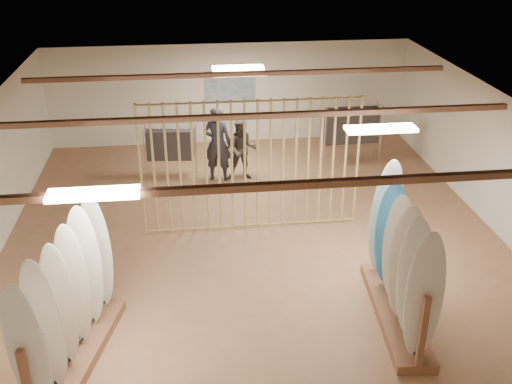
{
  "coord_description": "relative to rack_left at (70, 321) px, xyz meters",
  "views": [
    {
      "loc": [
        -1.24,
        -10.22,
        6.12
      ],
      "look_at": [
        0.0,
        0.0,
        1.2
      ],
      "focal_mm": 42.0,
      "sensor_mm": 36.0,
      "label": 1
    }
  ],
  "objects": [
    {
      "name": "floor",
      "position": [
        3.05,
        3.01,
        -0.75
      ],
      "size": [
        12.0,
        12.0,
        0.0
      ],
      "primitive_type": "plane",
      "color": "#A06F4D",
      "rests_on": "ground"
    },
    {
      "name": "ceiling",
      "position": [
        3.05,
        3.01,
        2.05
      ],
      "size": [
        12.0,
        12.0,
        0.0
      ],
      "primitive_type": "plane",
      "rotation": [
        3.14,
        0.0,
        0.0
      ],
      "color": "gray",
      "rests_on": "ground"
    },
    {
      "name": "wall_back",
      "position": [
        3.05,
        9.01,
        0.65
      ],
      "size": [
        12.0,
        0.0,
        12.0
      ],
      "primitive_type": "plane",
      "rotation": [
        1.57,
        0.0,
        0.0
      ],
      "color": "white",
      "rests_on": "ground"
    },
    {
      "name": "wall_right",
      "position": [
        8.05,
        3.01,
        0.65
      ],
      "size": [
        0.0,
        12.0,
        12.0
      ],
      "primitive_type": "plane",
      "rotation": [
        1.57,
        0.0,
        -1.57
      ],
      "color": "white",
      "rests_on": "ground"
    },
    {
      "name": "ceiling_slats",
      "position": [
        3.05,
        3.01,
        1.97
      ],
      "size": [
        9.5,
        6.12,
        0.1
      ],
      "primitive_type": "cube",
      "color": "brown",
      "rests_on": "ground"
    },
    {
      "name": "light_panels",
      "position": [
        3.05,
        3.01,
        1.99
      ],
      "size": [
        1.2,
        0.35,
        0.06
      ],
      "primitive_type": "cube",
      "color": "white",
      "rests_on": "ground"
    },
    {
      "name": "bamboo_partition",
      "position": [
        3.05,
        3.81,
        0.65
      ],
      "size": [
        4.45,
        0.05,
        2.78
      ],
      "color": "tan",
      "rests_on": "ground"
    },
    {
      "name": "poster",
      "position": [
        3.05,
        8.99,
        0.85
      ],
      "size": [
        1.4,
        0.03,
        0.9
      ],
      "primitive_type": "cube",
      "color": "teal",
      "rests_on": "ground"
    },
    {
      "name": "rack_left",
      "position": [
        0.0,
        0.0,
        0.0
      ],
      "size": [
        1.26,
        2.8,
        2.2
      ],
      "rotation": [
        0.0,
        0.0,
        -0.25
      ],
      "color": "brown",
      "rests_on": "floor"
    },
    {
      "name": "rack_right",
      "position": [
        5.06,
        0.48,
        0.01
      ],
      "size": [
        0.86,
        2.81,
        2.23
      ],
      "rotation": [
        0.0,
        0.0,
        -0.09
      ],
      "color": "brown",
      "rests_on": "floor"
    },
    {
      "name": "clothing_rack_a",
      "position": [
        1.38,
        6.64,
        0.1
      ],
      "size": [
        1.23,
        0.41,
        1.32
      ],
      "rotation": [
        0.0,
        0.0,
        -0.09
      ],
      "color": "silver",
      "rests_on": "floor"
    },
    {
      "name": "clothing_rack_b",
      "position": [
        6.0,
        6.99,
        0.29
      ],
      "size": [
        1.49,
        0.43,
        1.6
      ],
      "rotation": [
        0.0,
        0.0,
        0.04
      ],
      "color": "silver",
      "rests_on": "floor"
    },
    {
      "name": "shopper_a",
      "position": [
        2.52,
        6.35,
        0.31
      ],
      "size": [
        0.87,
        0.68,
        2.14
      ],
      "primitive_type": "imported",
      "rotation": [
        0.0,
        0.0,
        2.93
      ],
      "color": "#23242A",
      "rests_on": "floor"
    },
    {
      "name": "shopper_b",
      "position": [
        3.12,
        6.32,
        0.12
      ],
      "size": [
        0.88,
        0.71,
        1.75
      ],
      "primitive_type": "imported",
      "rotation": [
        0.0,
        0.0,
        -0.06
      ],
      "color": "#39312C",
      "rests_on": "floor"
    }
  ]
}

